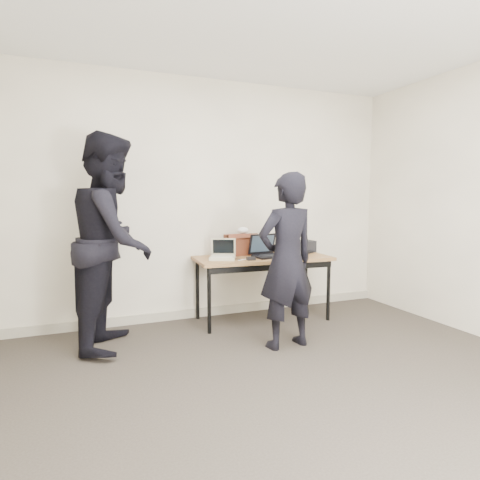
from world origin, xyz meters
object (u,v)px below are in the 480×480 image
laptop_center (267,252)px  person_typist (287,261)px  laptop_beige (223,255)px  person_observer (113,241)px  desk (263,262)px  equipment_box (303,246)px  laptop_right (295,249)px  leather_satchel (241,244)px

laptop_center → person_typist: (-0.19, -0.82, 0.03)m
person_typist → laptop_beige: bearing=-75.4°
laptop_beige → person_observer: (-1.14, -0.20, 0.22)m
desk → person_observer: 1.65m
laptop_beige → equipment_box: laptop_beige is taller
person_observer → laptop_right: bearing=-63.9°
laptop_beige → equipment_box: size_ratio=1.45×
desk → person_observer: bearing=-170.7°
leather_satchel → person_observer: size_ratio=0.19×
leather_satchel → person_typist: 1.05m
leather_satchel → equipment_box: 0.81m
laptop_right → person_typist: bearing=-152.7°
person_observer → person_typist: bearing=-96.4°
laptop_center → leather_satchel: (-0.22, 0.23, 0.07)m
laptop_beige → leather_satchel: leather_satchel is taller
laptop_center → laptop_right: laptop_center is taller
leather_satchel → equipment_box: bearing=-3.6°
person_typist → person_observer: (-1.47, 0.64, 0.18)m
laptop_center → leather_satchel: bearing=128.1°
laptop_beige → person_observer: person_observer is taller
laptop_beige → laptop_center: 0.51m
desk → person_typist: size_ratio=0.95×
laptop_beige → leather_satchel: bearing=59.5°
person_typist → laptop_center: bearing=-109.3°
laptop_center → person_observer: 1.68m
equipment_box → person_typist: 1.28m
laptop_right → leather_satchel: bearing=143.7°
desk → person_observer: (-1.61, -0.18, 0.32)m
laptop_center → person_observer: size_ratio=0.18×
laptop_right → desk: bearing=167.5°
person_observer → desk: bearing=-66.4°
laptop_beige → equipment_box: bearing=33.1°
laptop_right → leather_satchel: (-0.66, 0.08, 0.07)m
laptop_beige → person_observer: size_ratio=0.18×
equipment_box → person_observer: (-2.24, -0.37, 0.19)m
laptop_beige → desk: bearing=21.7°
person_typist → leather_satchel: bearing=-94.7°
person_typist → person_observer: person_observer is taller
person_observer → equipment_box: bearing=-63.4°
person_observer → leather_satchel: bearing=-56.9°
laptop_right → leather_satchel: 0.67m
desk → equipment_box: (0.63, 0.19, 0.13)m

